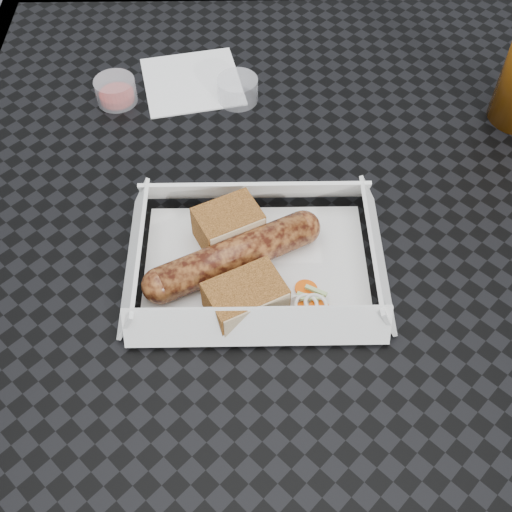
% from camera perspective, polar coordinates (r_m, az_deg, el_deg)
% --- Properties ---
extents(ground, '(60.00, 60.00, 0.00)m').
position_cam_1_polar(ground, '(1.35, 1.56, -16.19)').
color(ground, '#575659').
rests_on(ground, ground).
extents(patio_table, '(0.80, 0.80, 0.74)m').
position_cam_1_polar(patio_table, '(0.77, 2.64, 2.21)').
color(patio_table, black).
rests_on(patio_table, ground).
extents(food_tray, '(0.22, 0.15, 0.00)m').
position_cam_1_polar(food_tray, '(0.64, -0.01, -0.81)').
color(food_tray, white).
rests_on(food_tray, patio_table).
extents(bratwurst, '(0.17, 0.10, 0.04)m').
position_cam_1_polar(bratwurst, '(0.62, -1.97, 0.03)').
color(bratwurst, brown).
rests_on(bratwurst, food_tray).
extents(bread_near, '(0.08, 0.07, 0.04)m').
position_cam_1_polar(bread_near, '(0.64, -2.48, 2.74)').
color(bread_near, '#945825').
rests_on(bread_near, food_tray).
extents(bread_far, '(0.08, 0.07, 0.04)m').
position_cam_1_polar(bread_far, '(0.59, -0.95, -3.78)').
color(bread_far, '#945825').
rests_on(bread_far, food_tray).
extents(veg_garnish, '(0.03, 0.03, 0.00)m').
position_cam_1_polar(veg_garnish, '(0.61, 4.63, -3.96)').
color(veg_garnish, '#FF5D0B').
rests_on(veg_garnish, food_tray).
extents(napkin, '(0.14, 0.14, 0.00)m').
position_cam_1_polar(napkin, '(0.85, -5.70, 15.18)').
color(napkin, white).
rests_on(napkin, patio_table).
extents(condiment_cup_sauce, '(0.05, 0.05, 0.03)m').
position_cam_1_polar(condiment_cup_sauce, '(0.83, -12.35, 14.15)').
color(condiment_cup_sauce, '#98130B').
rests_on(condiment_cup_sauce, patio_table).
extents(condiment_cup_empty, '(0.05, 0.05, 0.03)m').
position_cam_1_polar(condiment_cup_empty, '(0.81, -1.64, 14.56)').
color(condiment_cup_empty, silver).
rests_on(condiment_cup_empty, patio_table).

